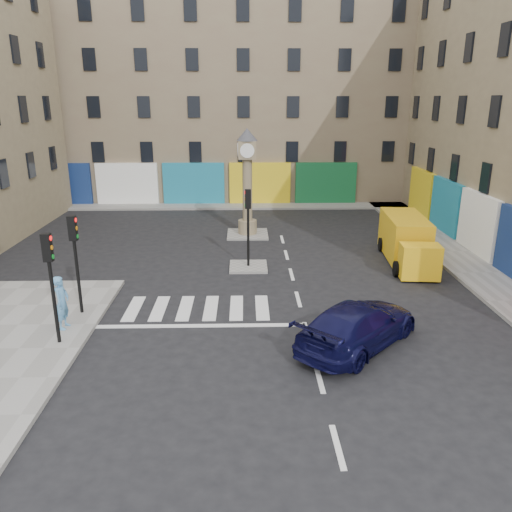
{
  "coord_description": "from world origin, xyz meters",
  "views": [
    {
      "loc": [
        -2.14,
        -14.77,
        7.84
      ],
      "look_at": [
        -1.73,
        3.59,
        2.0
      ],
      "focal_mm": 35.0,
      "sensor_mm": 36.0,
      "label": 1
    }
  ],
  "objects_px": {
    "traffic_light_left_far": "(75,249)",
    "traffic_light_island": "(248,215)",
    "clock_pillar": "(247,176)",
    "pedestrian_blue": "(62,302)",
    "navy_sedan": "(358,325)",
    "yellow_van": "(407,241)",
    "traffic_light_left_near": "(50,271)"
  },
  "relations": [
    {
      "from": "traffic_light_left_far",
      "to": "traffic_light_island",
      "type": "bearing_deg",
      "value": 40.6
    },
    {
      "from": "clock_pillar",
      "to": "pedestrian_blue",
      "type": "relative_size",
      "value": 3.2
    },
    {
      "from": "clock_pillar",
      "to": "navy_sedan",
      "type": "height_order",
      "value": "clock_pillar"
    },
    {
      "from": "navy_sedan",
      "to": "pedestrian_blue",
      "type": "distance_m",
      "value": 10.1
    },
    {
      "from": "traffic_light_island",
      "to": "yellow_van",
      "type": "xyz_separation_m",
      "value": [
        7.88,
        0.85,
        -1.51
      ]
    },
    {
      "from": "traffic_light_left_near",
      "to": "traffic_light_island",
      "type": "xyz_separation_m",
      "value": [
        6.3,
        7.8,
        -0.03
      ]
    },
    {
      "from": "navy_sedan",
      "to": "yellow_van",
      "type": "bearing_deg",
      "value": -72.65
    },
    {
      "from": "traffic_light_island",
      "to": "pedestrian_blue",
      "type": "xyz_separation_m",
      "value": [
        -6.48,
        -6.73,
        -1.49
      ]
    },
    {
      "from": "traffic_light_left_far",
      "to": "traffic_light_left_near",
      "type": "bearing_deg",
      "value": -90.0
    },
    {
      "from": "clock_pillar",
      "to": "navy_sedan",
      "type": "xyz_separation_m",
      "value": [
        3.53,
        -14.0,
        -2.8
      ]
    },
    {
      "from": "pedestrian_blue",
      "to": "clock_pillar",
      "type": "bearing_deg",
      "value": -22.52
    },
    {
      "from": "traffic_light_left_near",
      "to": "traffic_light_left_far",
      "type": "bearing_deg",
      "value": 90.0
    },
    {
      "from": "navy_sedan",
      "to": "pedestrian_blue",
      "type": "xyz_separation_m",
      "value": [
        -10.01,
        1.28,
        0.35
      ]
    },
    {
      "from": "traffic_light_island",
      "to": "clock_pillar",
      "type": "xyz_separation_m",
      "value": [
        0.0,
        6.0,
        0.96
      ]
    },
    {
      "from": "pedestrian_blue",
      "to": "traffic_light_left_far",
      "type": "bearing_deg",
      "value": -3.31
    },
    {
      "from": "traffic_light_left_near",
      "to": "pedestrian_blue",
      "type": "height_order",
      "value": "traffic_light_left_near"
    },
    {
      "from": "traffic_light_island",
      "to": "pedestrian_blue",
      "type": "bearing_deg",
      "value": -133.94
    },
    {
      "from": "traffic_light_left_far",
      "to": "clock_pillar",
      "type": "relative_size",
      "value": 0.61
    },
    {
      "from": "traffic_light_left_near",
      "to": "clock_pillar",
      "type": "distance_m",
      "value": 15.19
    },
    {
      "from": "traffic_light_island",
      "to": "yellow_van",
      "type": "bearing_deg",
      "value": 6.17
    },
    {
      "from": "navy_sedan",
      "to": "pedestrian_blue",
      "type": "bearing_deg",
      "value": 36.22
    },
    {
      "from": "traffic_light_island",
      "to": "traffic_light_left_far",
      "type": "bearing_deg",
      "value": -139.4
    },
    {
      "from": "traffic_light_island",
      "to": "pedestrian_blue",
      "type": "relative_size",
      "value": 1.94
    },
    {
      "from": "traffic_light_left_near",
      "to": "traffic_light_left_far",
      "type": "height_order",
      "value": "same"
    },
    {
      "from": "clock_pillar",
      "to": "yellow_van",
      "type": "relative_size",
      "value": 1.0
    },
    {
      "from": "traffic_light_island",
      "to": "pedestrian_blue",
      "type": "distance_m",
      "value": 9.46
    },
    {
      "from": "traffic_light_island",
      "to": "pedestrian_blue",
      "type": "height_order",
      "value": "traffic_light_island"
    },
    {
      "from": "traffic_light_island",
      "to": "yellow_van",
      "type": "relative_size",
      "value": 0.61
    },
    {
      "from": "traffic_light_left_near",
      "to": "yellow_van",
      "type": "xyz_separation_m",
      "value": [
        14.18,
        8.65,
        -1.54
      ]
    },
    {
      "from": "traffic_light_left_far",
      "to": "pedestrian_blue",
      "type": "height_order",
      "value": "traffic_light_left_far"
    },
    {
      "from": "traffic_light_left_far",
      "to": "yellow_van",
      "type": "relative_size",
      "value": 0.61
    },
    {
      "from": "traffic_light_left_far",
      "to": "pedestrian_blue",
      "type": "bearing_deg",
      "value": -97.78
    }
  ]
}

